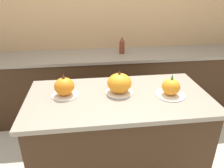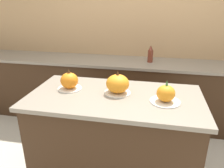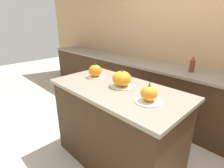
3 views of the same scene
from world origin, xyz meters
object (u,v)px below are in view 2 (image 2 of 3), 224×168
(pumpkin_cake_left, at_px, (69,81))
(pumpkin_cake_center, at_px, (118,84))
(pumpkin_cake_right, at_px, (166,94))
(bottle_tall, at_px, (150,54))

(pumpkin_cake_left, relative_size, pumpkin_cake_center, 0.96)
(pumpkin_cake_right, bearing_deg, pumpkin_cake_left, 172.94)
(pumpkin_cake_center, bearing_deg, pumpkin_cake_left, 179.02)
(pumpkin_cake_right, bearing_deg, bottle_tall, 97.26)
(pumpkin_cake_center, distance_m, pumpkin_cake_right, 0.40)
(pumpkin_cake_left, height_order, bottle_tall, pumpkin_cake_left)
(pumpkin_cake_right, height_order, bottle_tall, same)
(pumpkin_cake_left, xyz_separation_m, bottle_tall, (0.66, 1.19, -0.01))
(bottle_tall, bearing_deg, pumpkin_cake_right, -82.74)
(pumpkin_cake_center, bearing_deg, bottle_tall, 79.25)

